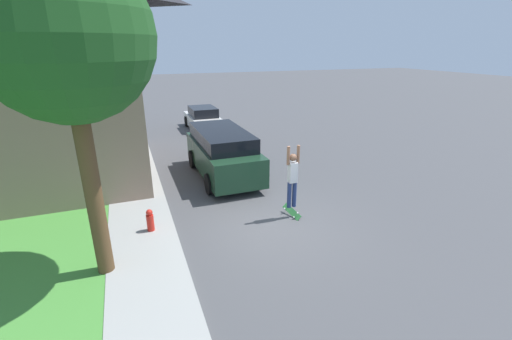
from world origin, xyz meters
The scene contains 9 objects.
ground_plane centered at (0.00, 0.00, 0.00)m, with size 120.00×120.00×0.00m, color #49494C.
lawn centered at (-8.00, 6.00, 0.04)m, with size 10.00×80.00×0.08m.
sidewalk centered at (-3.60, 6.00, 0.05)m, with size 1.80×80.00×0.10m.
lawn_tree_near centered at (-4.48, -0.72, 5.12)m, with size 3.26×3.26×6.72m.
suv_parked centered at (-0.21, 4.41, 1.01)m, with size 2.10×4.92×1.90m.
car_down_street centered at (0.90, 12.89, 0.67)m, with size 1.86×4.03×1.41m.
skateboarder centered at (0.77, 0.23, 1.35)m, with size 0.41×0.22×1.94m.
skateboard centered at (0.82, 0.30, 0.15)m, with size 0.32×0.74×0.33m.
fire_hydrant centered at (-3.35, 0.76, 0.41)m, with size 0.20×0.20×0.64m.
Camera 1 is at (-3.64, -8.20, 4.98)m, focal length 24.00 mm.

